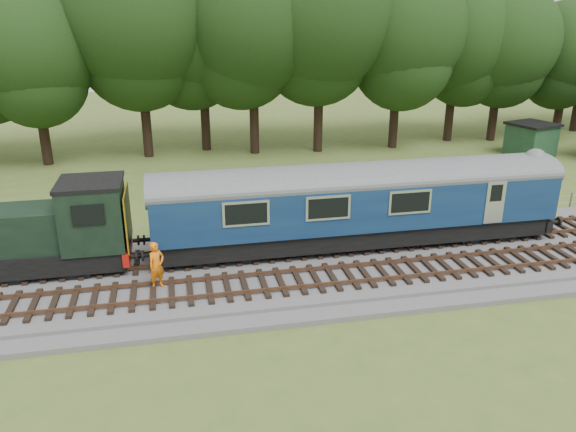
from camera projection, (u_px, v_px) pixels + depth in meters
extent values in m
plane|color=#456324|center=(353.00, 266.00, 24.23)|extent=(120.00, 120.00, 0.00)
cube|color=#4C4C4F|center=(353.00, 262.00, 24.17)|extent=(70.00, 7.00, 0.35)
cube|color=brown|center=(349.00, 250.00, 24.69)|extent=(66.50, 0.07, 0.14)
cube|color=brown|center=(339.00, 237.00, 26.01)|extent=(66.50, 0.07, 0.14)
cube|color=brown|center=(372.00, 280.00, 21.94)|extent=(66.50, 0.07, 0.14)
cube|color=brown|center=(360.00, 264.00, 23.25)|extent=(66.50, 0.07, 0.14)
cube|color=black|center=(357.00, 231.00, 25.27)|extent=(17.46, 2.52, 0.85)
cube|color=#0D2149|center=(359.00, 201.00, 24.78)|extent=(18.00, 2.80, 2.05)
cube|color=yellow|center=(539.00, 196.00, 26.65)|extent=(0.06, 2.74, 1.30)
cube|color=black|center=(478.00, 225.00, 26.50)|extent=(2.60, 2.00, 0.55)
cube|color=black|center=(224.00, 245.00, 24.19)|extent=(2.60, 2.00, 0.55)
cube|color=black|center=(15.00, 259.00, 22.52)|extent=(8.73, 2.39, 0.85)
cube|color=black|center=(93.00, 215.00, 22.57)|extent=(2.40, 2.55, 2.60)
cube|color=#AB150D|center=(128.00, 249.00, 23.34)|extent=(0.25, 2.60, 0.55)
cube|color=yellow|center=(128.00, 217.00, 22.89)|extent=(0.06, 2.55, 2.30)
imported|color=orange|center=(157.00, 266.00, 21.27)|extent=(0.82, 0.78, 1.88)
cube|color=#193822|center=(531.00, 140.00, 42.41)|extent=(3.43, 3.43, 2.29)
cube|color=black|center=(533.00, 124.00, 41.98)|extent=(3.77, 3.77, 0.18)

